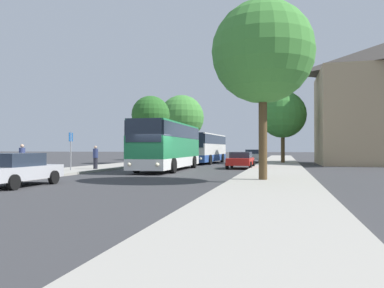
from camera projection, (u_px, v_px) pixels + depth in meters
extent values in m
plane|color=#38383A|center=(159.00, 175.00, 23.06)|extent=(300.00, 300.00, 0.00)
cube|color=#A39E93|center=(58.00, 172.00, 24.73)|extent=(4.00, 120.00, 0.15)
cube|color=#A39E93|center=(275.00, 176.00, 21.40)|extent=(4.00, 120.00, 0.15)
cube|color=silver|center=(168.00, 162.00, 28.08)|extent=(2.89, 11.36, 0.70)
cube|color=#23844C|center=(168.00, 148.00, 28.09)|extent=(2.89, 11.36, 1.44)
cube|color=#232D3D|center=(168.00, 132.00, 28.11)|extent=(2.91, 11.14, 0.95)
cube|color=#23844C|center=(168.00, 125.00, 28.11)|extent=(2.83, 11.13, 0.12)
cube|color=#232D3D|center=(143.00, 130.00, 22.56)|extent=(2.26, 0.14, 1.45)
sphere|color=#F4EAC1|center=(129.00, 164.00, 22.69)|extent=(0.24, 0.24, 0.24)
sphere|color=#F4EAC1|center=(157.00, 165.00, 22.33)|extent=(0.24, 0.24, 0.24)
cylinder|color=black|center=(137.00, 165.00, 25.03)|extent=(0.33, 1.01, 1.00)
cylinder|color=black|center=(173.00, 166.00, 24.51)|extent=(0.33, 1.01, 1.00)
cylinder|color=black|center=(165.00, 162.00, 31.65)|extent=(0.33, 1.01, 1.00)
cylinder|color=black|center=(194.00, 162.00, 31.13)|extent=(0.33, 1.01, 1.00)
cube|color=#2D519E|center=(205.00, 158.00, 40.89)|extent=(2.87, 10.85, 0.70)
cube|color=silver|center=(205.00, 149.00, 40.90)|extent=(2.87, 10.85, 1.14)
cube|color=#232D3D|center=(205.00, 140.00, 40.91)|extent=(2.89, 10.63, 0.95)
cube|color=silver|center=(205.00, 135.00, 40.92)|extent=(2.81, 10.63, 0.12)
cube|color=#232D3D|center=(192.00, 140.00, 35.70)|extent=(2.25, 0.14, 1.45)
sphere|color=#F4EAC1|center=(183.00, 159.00, 35.90)|extent=(0.24, 0.24, 0.24)
sphere|color=#F4EAC1|center=(201.00, 159.00, 35.42)|extent=(0.24, 0.24, 0.24)
cylinder|color=black|center=(186.00, 160.00, 38.12)|extent=(0.33, 1.01, 1.00)
cylinder|color=black|center=(210.00, 160.00, 37.44)|extent=(0.33, 1.01, 1.00)
cylinder|color=black|center=(202.00, 158.00, 44.34)|extent=(0.33, 1.01, 1.00)
cylinder|color=black|center=(222.00, 158.00, 43.66)|extent=(0.33, 1.01, 1.00)
cube|color=#B7B7BC|center=(16.00, 173.00, 16.07)|extent=(1.89, 4.23, 0.56)
cube|color=#232D3D|center=(13.00, 160.00, 15.91)|extent=(1.67, 2.20, 0.56)
cylinder|color=black|center=(18.00, 177.00, 17.56)|extent=(0.20, 0.62, 0.62)
cylinder|color=black|center=(54.00, 177.00, 17.11)|extent=(0.20, 0.62, 0.62)
cylinder|color=black|center=(14.00, 182.00, 14.56)|extent=(0.20, 0.62, 0.62)
cube|color=red|center=(241.00, 161.00, 30.32)|extent=(1.85, 4.20, 0.55)
cube|color=#232D3D|center=(241.00, 155.00, 30.49)|extent=(1.62, 2.19, 0.48)
cylinder|color=black|center=(250.00, 166.00, 28.83)|extent=(0.21, 0.62, 0.62)
cylinder|color=black|center=(227.00, 165.00, 29.28)|extent=(0.21, 0.62, 0.62)
cylinder|color=black|center=(253.00, 164.00, 31.35)|extent=(0.21, 0.62, 0.62)
cylinder|color=black|center=(232.00, 164.00, 31.79)|extent=(0.21, 0.62, 0.62)
cube|color=silver|center=(252.00, 157.00, 45.19)|extent=(1.92, 4.71, 0.68)
cube|color=#232D3D|center=(252.00, 152.00, 45.38)|extent=(1.63, 2.47, 0.51)
cylinder|color=black|center=(259.00, 160.00, 43.59)|extent=(0.22, 0.63, 0.62)
cylinder|color=black|center=(244.00, 160.00, 43.96)|extent=(0.22, 0.63, 0.62)
cylinder|color=black|center=(260.00, 159.00, 46.42)|extent=(0.22, 0.63, 0.62)
cylinder|color=black|center=(246.00, 159.00, 46.78)|extent=(0.22, 0.63, 0.62)
cylinder|color=gray|center=(71.00, 151.00, 25.45)|extent=(0.08, 0.08, 2.61)
cube|color=#1E56A3|center=(71.00, 137.00, 25.46)|extent=(0.03, 0.45, 0.60)
cylinder|color=#23232D|center=(22.00, 166.00, 22.89)|extent=(0.30, 0.30, 0.83)
cylinder|color=navy|center=(22.00, 153.00, 22.90)|extent=(0.36, 0.36, 0.69)
sphere|color=tan|center=(22.00, 146.00, 22.90)|extent=(0.22, 0.22, 0.22)
cylinder|color=#23232D|center=(95.00, 163.00, 27.05)|extent=(0.30, 0.30, 0.80)
cylinder|color=navy|center=(95.00, 153.00, 27.06)|extent=(0.36, 0.36, 0.66)
sphere|color=tan|center=(96.00, 147.00, 27.06)|extent=(0.22, 0.22, 0.22)
cylinder|color=#513D23|center=(151.00, 146.00, 40.07)|extent=(0.40, 0.40, 3.54)
sphere|color=#286023|center=(151.00, 115.00, 40.11)|extent=(4.10, 4.10, 4.10)
cylinder|color=#513D23|center=(182.00, 147.00, 52.27)|extent=(0.40, 0.40, 3.49)
sphere|color=#428938|center=(182.00, 117.00, 52.32)|extent=(6.24, 6.24, 6.24)
cylinder|color=#513D23|center=(283.00, 147.00, 39.30)|extent=(0.40, 0.40, 3.21)
sphere|color=#387F33|center=(283.00, 115.00, 39.34)|extent=(4.90, 4.90, 4.90)
cylinder|color=#513D23|center=(263.00, 135.00, 17.82)|extent=(0.40, 0.40, 4.26)
sphere|color=#428938|center=(263.00, 52.00, 17.87)|extent=(4.89, 4.89, 4.89)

